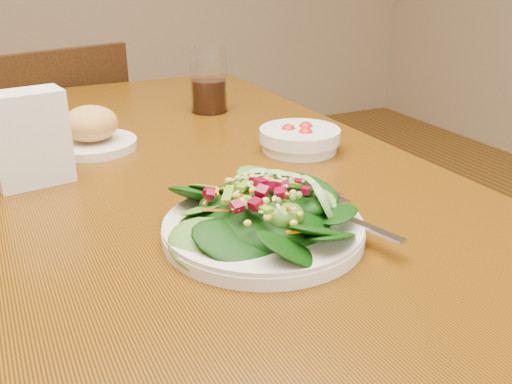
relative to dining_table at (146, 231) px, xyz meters
The scene contains 7 objects.
dining_table is the anchor object (origin of this frame).
chair_far 0.88m from the dining_table, 92.37° to the left, with size 0.48×0.48×0.84m.
salad_plate 0.32m from the dining_table, 72.99° to the right, with size 0.25×0.25×0.07m.
bread_plate 0.21m from the dining_table, 104.57° to the left, with size 0.16×0.16×0.08m.
tomato_bowl 0.31m from the dining_table, ahead, with size 0.14×0.14×0.05m.
drinking_glass 0.43m from the dining_table, 52.29° to the left, with size 0.08×0.08×0.14m.
napkin_holder 0.24m from the dining_table, 166.77° to the left, with size 0.12×0.08×0.14m.
Camera 1 is at (-0.21, -0.84, 1.07)m, focal length 40.00 mm.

